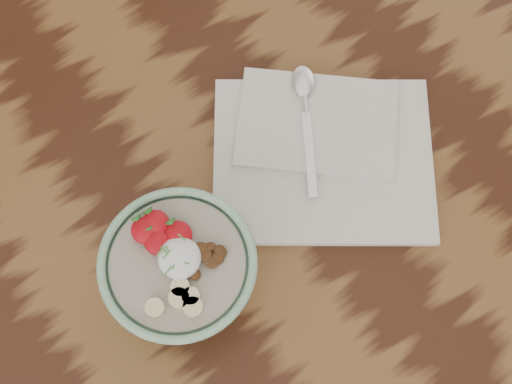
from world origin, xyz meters
The scene contains 4 objects.
table centered at (0.00, 0.00, 65.70)cm, with size 160.00×90.00×75.00cm.
breakfast_bowl centered at (0.75, -3.60, 80.97)cm, with size 17.52×17.52×11.66cm.
napkin centered at (24.18, 0.52, 75.72)cm, with size 35.67×34.31×1.71cm.
spoon centered at (26.31, 7.33, 77.11)cm, with size 11.27×16.74×0.96cm.
Camera 1 is at (-2.69, -23.70, 159.81)cm, focal length 50.00 mm.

